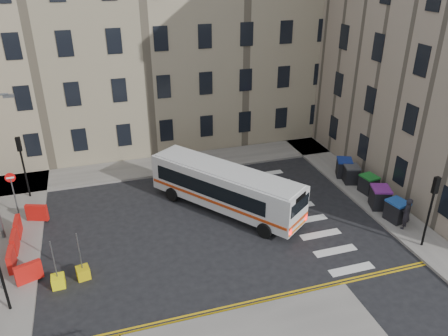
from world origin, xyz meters
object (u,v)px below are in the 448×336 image
wheelie_bin_b (380,197)px  bollard_chevron (83,273)px  wheelie_bin_c (369,184)px  wheelie_bin_d (351,174)px  bus (225,187)px  pedestrian (406,213)px  bollard_yellow (58,281)px  wheelie_bin_a (397,211)px  wheelie_bin_e (344,168)px

wheelie_bin_b → bollard_chevron: wheelie_bin_b is taller
wheelie_bin_c → wheelie_bin_d: 1.60m
bus → wheelie_bin_b: size_ratio=6.21×
pedestrian → bollard_yellow: size_ratio=3.18×
bus → bollard_yellow: bearing=167.8°
wheelie_bin_a → bollard_yellow: 18.79m
wheelie_bin_b → wheelie_bin_e: bearing=107.6°
bus → pedestrian: 10.47m
wheelie_bin_b → bollard_chevron: bearing=-156.3°
wheelie_bin_a → wheelie_bin_c: wheelie_bin_a is taller
wheelie_bin_b → bollard_yellow: wheelie_bin_b is taller
wheelie_bin_e → wheelie_bin_d: bearing=-67.1°
wheelie_bin_b → wheelie_bin_e: size_ratio=1.03×
wheelie_bin_b → bollard_yellow: size_ratio=2.52×
wheelie_bin_a → wheelie_bin_c: bearing=72.3°
wheelie_bin_d → wheelie_bin_c: bearing=-61.3°
bus → wheelie_bin_a: size_ratio=7.17×
wheelie_bin_b → bollard_chevron: size_ratio=2.52×
pedestrian → wheelie_bin_d: bearing=-126.0°
bus → bollard_yellow: size_ratio=15.64×
wheelie_bin_a → pedestrian: 0.91m
wheelie_bin_c → wheelie_bin_a: bearing=-105.6°
wheelie_bin_d → wheelie_bin_b: bearing=-75.6°
bollard_chevron → bollard_yellow: bearing=-165.3°
wheelie_bin_b → wheelie_bin_c: wheelie_bin_b is taller
bus → bollard_chevron: bearing=169.0°
wheelie_bin_a → bollard_yellow: wheelie_bin_a is taller
wheelie_bin_e → pedestrian: (-0.18, -6.80, 0.31)m
wheelie_bin_a → wheelie_bin_b: 1.56m
wheelie_bin_b → pedestrian: bearing=-70.7°
pedestrian → bollard_chevron: (-17.58, 1.17, -0.80)m
wheelie_bin_d → pedestrian: (-0.15, -5.83, 0.34)m
wheelie_bin_a → wheelie_bin_d: wheelie_bin_a is taller
wheelie_bin_c → wheelie_bin_d: size_ratio=0.89×
wheelie_bin_a → pedestrian: pedestrian is taller
wheelie_bin_a → wheelie_bin_e: wheelie_bin_e is taller
bollard_yellow → wheelie_bin_b: bearing=4.7°
bus → wheelie_bin_c: bus is taller
wheelie_bin_a → bollard_chevron: (-17.65, 0.32, -0.49)m
wheelie_bin_c → bollard_chevron: 18.34m
bollard_yellow → bollard_chevron: (1.14, 0.30, 0.00)m
wheelie_bin_a → wheelie_bin_b: wheelie_bin_b is taller
wheelie_bin_e → pedestrian: pedestrian is taller
bus → wheelie_bin_d: size_ratio=7.00×
bus → wheelie_bin_e: size_ratio=6.39×
bus → wheelie_bin_c: size_ratio=7.85×
bus → bollard_chevron: 9.51m
wheelie_bin_d → bollard_chevron: (-17.73, -4.66, -0.47)m
wheelie_bin_e → bollard_yellow: 19.81m
bus → wheelie_bin_a: bearing=-62.0°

